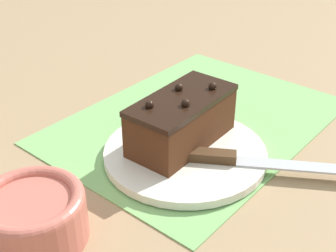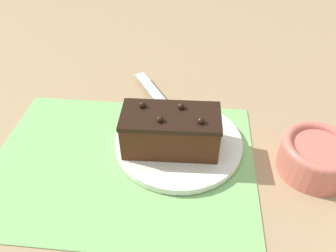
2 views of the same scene
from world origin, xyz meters
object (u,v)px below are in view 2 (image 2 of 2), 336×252
at_px(small_bowl, 317,156).
at_px(serving_knife, 171,112).
at_px(cake_plate, 179,142).
at_px(chocolate_cake, 171,131).

bearing_deg(small_bowl, serving_knife, 156.96).
xyz_separation_m(cake_plate, small_bowl, (0.23, -0.03, 0.02)).
bearing_deg(serving_knife, small_bowl, -54.91).
bearing_deg(small_bowl, chocolate_cake, 176.12).
xyz_separation_m(chocolate_cake, small_bowl, (0.25, -0.02, -0.02)).
distance_m(cake_plate, serving_knife, 0.08).
bearing_deg(chocolate_cake, serving_knife, 95.15).
height_order(serving_knife, small_bowl, small_bowl).
distance_m(serving_knife, small_bowl, 0.28).
distance_m(cake_plate, small_bowl, 0.24).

